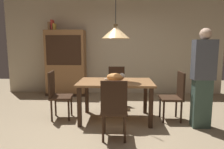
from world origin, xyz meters
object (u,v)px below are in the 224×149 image
chair_near_front (114,107)px  book_yellow_short (55,27)px  book_red_tall (52,25)px  chair_left_side (57,93)px  hutch_bookcase (66,64)px  book_brown_thick (50,26)px  cat_sleeping (116,77)px  chair_right_side (175,94)px  person_standing (203,78)px  dining_table (115,86)px  pendant_lamp (116,32)px  chair_far_back (116,85)px

chair_near_front → book_yellow_short: bearing=122.1°
book_red_tall → chair_left_side: bearing=-70.4°
hutch_bookcase → book_brown_thick: size_ratio=7.71×
chair_near_front → cat_sleeping: (0.01, 0.91, 0.32)m
chair_near_front → hutch_bookcase: (-1.47, 2.81, 0.38)m
chair_right_side → book_red_tall: (-2.94, 1.93, 1.48)m
book_brown_thick → chair_right_side: bearing=-32.6°
hutch_bookcase → person_standing: bearing=-37.1°
person_standing → chair_left_side: bearing=173.3°
book_brown_thick → person_standing: bearing=-33.6°
chair_left_side → hutch_bookcase: hutch_bookcase is taller
chair_near_front → book_red_tall: 3.66m
book_brown_thick → person_standing: book_brown_thick is taller
book_brown_thick → book_yellow_short: book_brown_thick is taller
dining_table → pendant_lamp: bearing=80.5°
chair_right_side → book_red_tall: 3.82m
chair_near_front → book_brown_thick: 3.68m
book_red_tall → person_standing: 4.16m
dining_table → book_brown_thick: (-1.88, 1.93, 1.31)m
chair_far_back → hutch_bookcase: hutch_bookcase is taller
chair_left_side → book_brown_thick: 2.53m
dining_table → chair_right_side: 1.14m
dining_table → chair_right_side: (1.13, 0.00, -0.14)m
chair_near_front → person_standing: 1.64m
pendant_lamp → person_standing: size_ratio=0.76×
chair_left_side → person_standing: person_standing is taller
chair_near_front → book_yellow_short: book_yellow_short is taller
chair_right_side → book_yellow_short: size_ratio=4.65×
chair_left_side → cat_sleeping: bearing=1.9°
book_red_tall → book_yellow_short: bearing=0.0°
dining_table → book_red_tall: book_red_tall is taller
dining_table → person_standing: person_standing is taller
chair_near_front → book_brown_thick: (-1.88, 2.81, 1.45)m
pendant_lamp → person_standing: pendant_lamp is taller
dining_table → pendant_lamp: pendant_lamp is taller
chair_right_side → hutch_bookcase: 3.25m
cat_sleeping → hutch_bookcase: 2.40m
book_yellow_short → person_standing: (3.26, -2.24, -1.08)m
chair_right_side → book_brown_thick: (-3.01, 1.93, 1.45)m
chair_left_side → book_brown_thick: book_brown_thick is taller
cat_sleeping → chair_right_side: bearing=-1.5°
dining_table → pendant_lamp: (0.00, 0.00, 1.01)m
chair_left_side → book_red_tall: (-0.69, 1.94, 1.48)m
chair_right_side → chair_near_front: size_ratio=1.00×
book_yellow_short → person_standing: book_yellow_short is taller
book_yellow_short → chair_near_front: bearing=-57.9°
pendant_lamp → book_brown_thick: bearing=134.3°
cat_sleeping → chair_far_back: bearing=90.5°
chair_right_side → hutch_bookcase: size_ratio=0.50×
chair_far_back → hutch_bookcase: 1.84m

